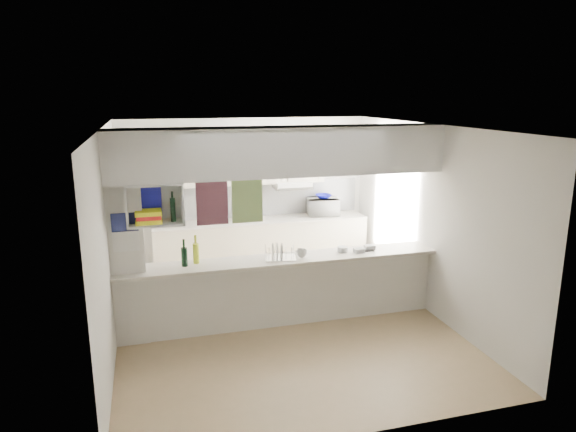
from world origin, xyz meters
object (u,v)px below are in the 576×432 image
object	(u,v)px
microwave	(323,207)
bowl	(323,196)
dish_rack	(280,252)
wine_bottles	(190,254)

from	to	relation	value
microwave	bowl	world-z (taller)	bowl
bowl	dish_rack	distance (m)	2.57
microwave	wine_bottles	distance (m)	3.23
bowl	dish_rack	size ratio (longest dim) A/B	0.63
bowl	microwave	bearing A→B (deg)	-110.47
bowl	dish_rack	xyz separation A→B (m)	(-1.35, -2.17, -0.24)
microwave	wine_bottles	world-z (taller)	wine_bottles
wine_bottles	dish_rack	bearing A→B (deg)	-3.08
microwave	dish_rack	bearing A→B (deg)	65.24
bowl	dish_rack	bearing A→B (deg)	-121.87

